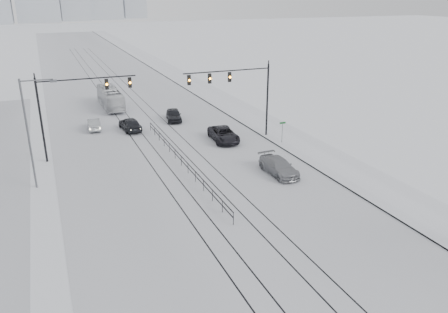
# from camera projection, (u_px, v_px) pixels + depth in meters

# --- Properties ---
(road) EXTENTS (22.00, 260.00, 0.02)m
(road) POSITION_uv_depth(u_px,v_px,m) (123.00, 98.00, 66.52)
(road) COLOR silver
(road) RESTS_ON ground
(sidewalk_east) EXTENTS (5.00, 260.00, 0.16)m
(sidewalk_east) POSITION_uv_depth(u_px,v_px,m) (205.00, 91.00, 71.35)
(sidewalk_east) COLOR white
(sidewalk_east) RESTS_ON ground
(curb) EXTENTS (0.10, 260.00, 0.12)m
(curb) POSITION_uv_depth(u_px,v_px,m) (191.00, 92.00, 70.48)
(curb) COLOR gray
(curb) RESTS_ON ground
(tram_rails) EXTENTS (5.30, 180.00, 0.01)m
(tram_rails) POSITION_uv_depth(u_px,v_px,m) (155.00, 135.00, 49.22)
(tram_rails) COLOR black
(tram_rails) RESTS_ON ground
(traffic_mast_ne) EXTENTS (9.60, 0.37, 8.00)m
(traffic_mast_ne) POSITION_uv_depth(u_px,v_px,m) (240.00, 88.00, 45.81)
(traffic_mast_ne) COLOR black
(traffic_mast_ne) RESTS_ON ground
(traffic_mast_nw) EXTENTS (9.10, 0.37, 8.00)m
(traffic_mast_nw) POSITION_uv_depth(u_px,v_px,m) (73.00, 101.00, 40.74)
(traffic_mast_nw) COLOR black
(traffic_mast_nw) RESTS_ON ground
(street_light_west) EXTENTS (2.73, 0.25, 9.00)m
(street_light_west) POSITION_uv_depth(u_px,v_px,m) (31.00, 126.00, 34.36)
(street_light_west) COLOR #595B60
(street_light_west) RESTS_ON ground
(median_fence) EXTENTS (0.06, 24.00, 1.00)m
(median_fence) POSITION_uv_depth(u_px,v_px,m) (181.00, 160.00, 40.40)
(median_fence) COLOR black
(median_fence) RESTS_ON ground
(street_sign) EXTENTS (0.70, 0.06, 2.40)m
(street_sign) POSITION_uv_depth(u_px,v_px,m) (282.00, 129.00, 46.00)
(street_sign) COLOR #595B60
(street_sign) RESTS_ON ground
(sedan_sb_inner) EXTENTS (2.25, 4.68, 1.54)m
(sedan_sb_inner) POSITION_uv_depth(u_px,v_px,m) (130.00, 124.00, 50.78)
(sedan_sb_inner) COLOR black
(sedan_sb_inner) RESTS_ON ground
(sedan_sb_outer) EXTENTS (1.59, 4.01, 1.30)m
(sedan_sb_outer) POSITION_uv_depth(u_px,v_px,m) (94.00, 124.00, 51.14)
(sedan_sb_outer) COLOR #9B9FA3
(sedan_sb_outer) RESTS_ON ground
(sedan_nb_front) EXTENTS (2.92, 5.52, 1.48)m
(sedan_nb_front) POSITION_uv_depth(u_px,v_px,m) (224.00, 134.00, 47.14)
(sedan_nb_front) COLOR black
(sedan_nb_front) RESTS_ON ground
(sedan_nb_right) EXTENTS (2.10, 4.94, 1.42)m
(sedan_nb_right) POSITION_uv_depth(u_px,v_px,m) (279.00, 167.00, 38.47)
(sedan_nb_right) COLOR gray
(sedan_nb_right) RESTS_ON ground
(sedan_nb_far) EXTENTS (2.54, 4.57, 1.47)m
(sedan_nb_far) POSITION_uv_depth(u_px,v_px,m) (174.00, 115.00, 54.71)
(sedan_nb_far) COLOR black
(sedan_nb_far) RESTS_ON ground
(box_truck) EXTENTS (2.41, 9.86, 2.74)m
(box_truck) POSITION_uv_depth(u_px,v_px,m) (110.00, 98.00, 60.86)
(box_truck) COLOR silver
(box_truck) RESTS_ON ground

